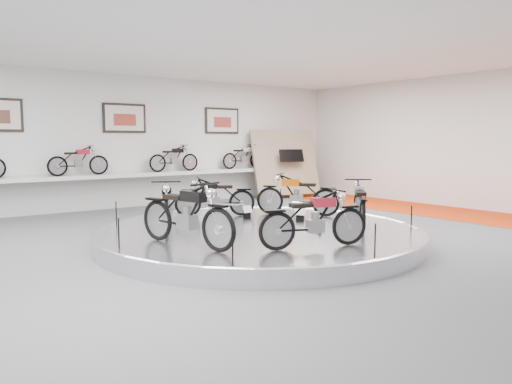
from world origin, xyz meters
TOP-DOWN VIEW (x-y plane):
  - floor at (0.00, 0.00)m, footprint 16.00×16.00m
  - ceiling at (0.00, 0.00)m, footprint 16.00×16.00m
  - wall_back at (0.00, 7.00)m, footprint 16.00×0.00m
  - wall_right at (8.00, 0.00)m, footprint 0.00×14.00m
  - orange_carpet_strip at (6.80, 0.00)m, footprint 2.40×12.60m
  - dado_band at (0.00, 6.98)m, footprint 15.68×0.04m
  - display_platform at (0.00, 0.30)m, footprint 6.40×6.40m
  - platform_rim at (0.00, 0.30)m, footprint 6.40×6.40m
  - shelf at (0.00, 6.70)m, footprint 11.00×0.55m
  - poster_center at (0.00, 6.96)m, footprint 1.35×0.06m
  - poster_right at (3.50, 6.96)m, footprint 1.35×0.06m
  - display_panel at (5.60, 6.10)m, footprint 2.56×1.52m
  - shelf_bike_b at (-1.50, 6.70)m, footprint 1.22×0.43m
  - shelf_bike_c at (1.50, 6.70)m, footprint 1.22×0.43m
  - shelf_bike_d at (4.20, 6.70)m, footprint 1.22×0.43m
  - bike_a at (1.74, 1.11)m, footprint 1.46×1.69m
  - bike_b at (0.12, 2.13)m, footprint 1.64×1.18m
  - bike_c at (-1.39, 1.56)m, footprint 1.28×1.73m
  - bike_d at (-1.98, -0.30)m, footprint 1.07×1.94m
  - bike_e at (-0.39, -1.68)m, footprint 1.72×1.04m
  - bike_f at (1.74, -0.76)m, footprint 1.52×1.56m

SIDE VIEW (x-z plane):
  - floor at x=0.00m, z-range 0.00..0.00m
  - orange_carpet_strip at x=6.80m, z-range 0.00..0.01m
  - display_platform at x=0.00m, z-range 0.00..0.30m
  - platform_rim at x=0.00m, z-range 0.22..0.32m
  - dado_band at x=0.00m, z-range 0.00..1.10m
  - bike_b at x=0.12m, z-range 0.30..1.22m
  - bike_f at x=1.74m, z-range 0.30..1.25m
  - bike_e at x=-0.39m, z-range 0.30..1.26m
  - bike_c at x=-1.39m, z-range 0.30..1.27m
  - bike_a at x=1.74m, z-range 0.30..1.28m
  - bike_d at x=-1.98m, z-range 0.30..1.38m
  - shelf at x=0.00m, z-range 0.95..1.05m
  - display_panel at x=5.60m, z-range 0.10..2.40m
  - shelf_bike_b at x=-1.50m, z-range 1.05..1.78m
  - shelf_bike_c at x=1.50m, z-range 1.05..1.78m
  - shelf_bike_d at x=4.20m, z-range 1.05..1.78m
  - wall_back at x=0.00m, z-range -6.00..10.00m
  - wall_right at x=8.00m, z-range -5.00..9.00m
  - poster_center at x=0.00m, z-range 2.26..3.14m
  - poster_right at x=3.50m, z-range 2.26..3.14m
  - ceiling at x=0.00m, z-range 4.00..4.00m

